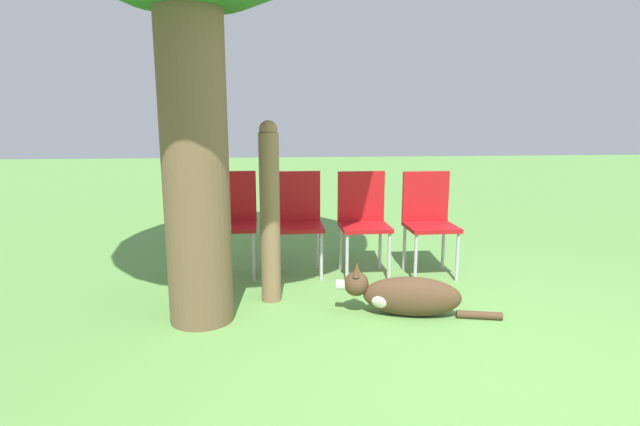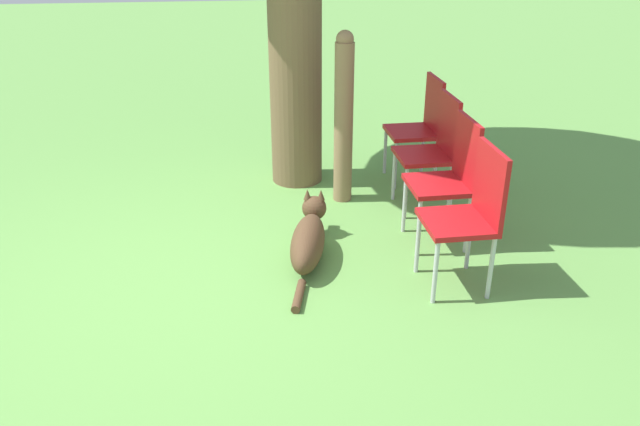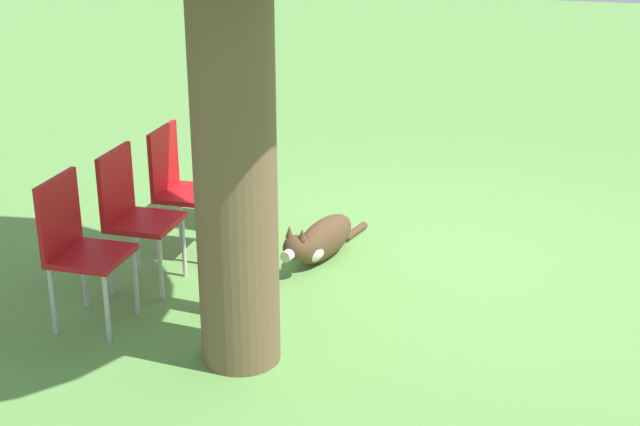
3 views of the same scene
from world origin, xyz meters
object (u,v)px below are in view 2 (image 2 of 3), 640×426
red_chair_1 (450,173)px  dog (309,238)px  fence_post (344,118)px  red_chair_0 (471,209)px  red_chair_2 (434,145)px  red_chair_3 (421,122)px

red_chair_1 → dog: bearing=5.5°
fence_post → dog: bearing=-112.1°
fence_post → red_chair_0: fence_post is taller
red_chair_0 → red_chair_2: same height
red_chair_2 → red_chair_0: bearing=83.2°
red_chair_0 → red_chair_3: same height
fence_post → red_chair_3: 0.85m
fence_post → red_chair_3: (0.76, 0.35, -0.17)m
dog → red_chair_2: 1.37m
red_chair_3 → dog: bearing=47.8°
red_chair_0 → red_chair_3: size_ratio=1.00×
fence_post → red_chair_0: 1.57m
red_chair_1 → red_chair_2: 0.60m
fence_post → red_chair_3: bearing=25.0°
dog → red_chair_2: red_chair_2 is taller
dog → red_chair_3: bearing=-28.1°
fence_post → red_chair_1: bearing=-52.9°
dog → red_chair_3: 1.80m
dog → red_chair_0: 1.15m
dog → fence_post: 1.19m
dog → red_chair_3: red_chair_3 is taller
dog → red_chair_1: 1.11m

